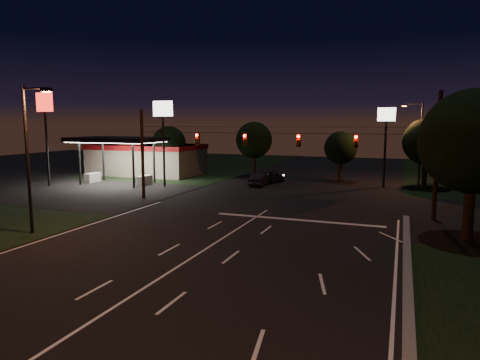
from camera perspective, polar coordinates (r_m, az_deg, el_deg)
The scene contains 20 objects.
ground at distance 21.18m, azimuth -7.89°, elevation -11.15°, with size 140.00×140.00×0.00m, color black.
cross_street_left at distance 45.34m, azimuth -20.47°, elevation -1.50°, with size 20.00×16.00×0.02m, color black.
center_line at distance 16.55m, azimuth -18.37°, elevation -16.95°, with size 0.14×40.00×0.01m, color silver.
stop_bar at distance 30.58m, azimuth 7.63°, elevation -5.28°, with size 12.00×0.50×0.01m, color silver.
utility_pole_right at distance 33.32m, azimuth 24.37°, elevation -4.84°, with size 0.30×0.30×9.00m, color black.
utility_pole_left at distance 39.72m, azimuth -12.71°, elevation -2.43°, with size 0.28×0.28×8.00m, color black.
signal_span at distance 33.96m, azimuth 4.19°, elevation 5.41°, with size 24.00×0.40×1.56m.
gas_station at distance 57.58m, azimuth -12.52°, elevation 3.02°, with size 14.20×16.10×5.25m.
pole_sign_left_near at distance 46.13m, azimuth -10.22°, elevation 7.71°, with size 2.20×0.30×9.10m.
pole_sign_left_far at distance 50.42m, azimuth -24.54°, elevation 7.85°, with size 2.00×0.30×10.00m.
pole_sign_right at distance 47.58m, azimuth 18.88°, elevation 6.52°, with size 1.80×0.30×8.40m.
street_light_left at distance 28.71m, azimuth -26.19°, elevation 3.74°, with size 2.20×0.35×9.00m.
street_light_right_far at distance 49.60m, azimuth 22.67°, elevation 5.22°, with size 2.20×0.35×9.00m.
tree_right_near at distance 27.99m, azimuth 28.70°, elevation 4.40°, with size 6.00×6.00×8.76m.
tree_far_a at distance 55.20m, azimuth -9.35°, elevation 4.85°, with size 4.20×4.20×6.42m.
tree_far_b at distance 54.67m, azimuth 1.93°, elevation 5.30°, with size 4.60×4.60×6.98m.
tree_far_c at distance 51.18m, azimuth 13.31°, elevation 4.15°, with size 3.80×3.80×5.86m.
tree_far_d at distance 48.77m, azimuth 23.60°, elevation 4.65°, with size 4.80×4.80×7.30m.
car_oncoming_a at distance 49.12m, azimuth 4.02°, elevation 0.48°, with size 1.71×4.25×1.45m, color black.
car_oncoming_b at distance 46.73m, azimuth 2.64°, elevation 0.06°, with size 1.42×4.08×1.34m, color black.
Camera 1 is at (9.74, -17.55, 6.77)m, focal length 32.00 mm.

